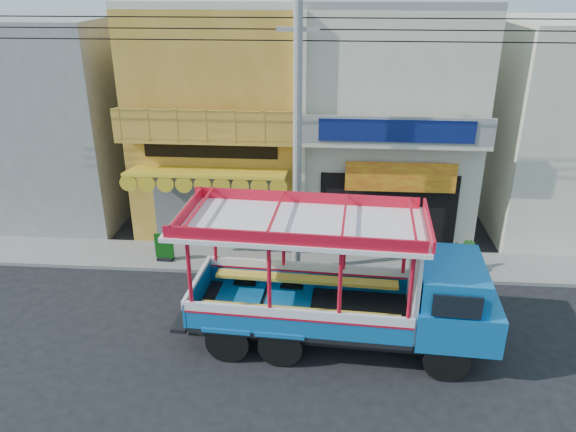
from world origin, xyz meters
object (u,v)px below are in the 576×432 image
object	(u,v)px
utility_pole	(303,121)
potted_plant_c	(425,248)
green_sign	(165,249)
songthaew_truck	(360,285)
potted_plant_a	(441,255)
potted_plant_b	(469,256)

from	to	relation	value
utility_pole	potted_plant_c	xyz separation A→B (m)	(4.08, 0.91, -4.42)
utility_pole	green_sign	size ratio (longest dim) A/B	29.12
utility_pole	songthaew_truck	distance (m)	5.23
green_sign	potted_plant_c	size ratio (longest dim) A/B	0.99
potted_plant_a	green_sign	bearing A→B (deg)	143.53
green_sign	potted_plant_a	size ratio (longest dim) A/B	0.96
green_sign	potted_plant_a	distance (m)	9.13
songthaew_truck	green_sign	distance (m)	7.60
potted_plant_c	potted_plant_a	bearing A→B (deg)	57.42
songthaew_truck	potted_plant_c	world-z (taller)	songthaew_truck
utility_pole	green_sign	bearing A→B (deg)	176.08
songthaew_truck	potted_plant_c	size ratio (longest dim) A/B	8.34
songthaew_truck	potted_plant_a	bearing A→B (deg)	55.82
songthaew_truck	green_sign	size ratio (longest dim) A/B	8.47
green_sign	potted_plant_b	distance (m)	10.00
songthaew_truck	potted_plant_b	world-z (taller)	songthaew_truck
utility_pole	potted_plant_b	world-z (taller)	utility_pole
green_sign	potted_plant_b	bearing A→B (deg)	0.23
utility_pole	potted_plant_b	distance (m)	6.97
potted_plant_a	songthaew_truck	bearing A→B (deg)	-161.33
songthaew_truck	potted_plant_b	size ratio (longest dim) A/B	7.97
potted_plant_a	potted_plant_b	xyz separation A→B (m)	(0.87, -0.07, 0.01)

